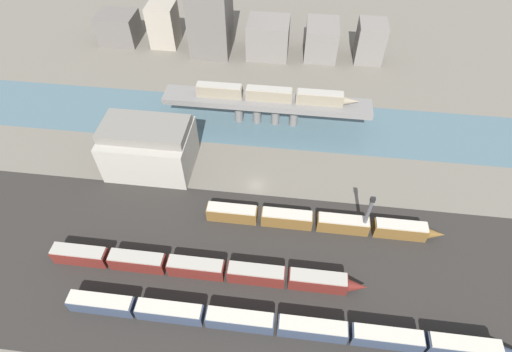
{
  "coord_description": "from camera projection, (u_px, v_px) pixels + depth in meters",
  "views": [
    {
      "loc": [
        7.77,
        -64.32,
        76.0
      ],
      "look_at": [
        0.0,
        0.17,
        3.28
      ],
      "focal_mm": 28.0,
      "sensor_mm": 36.0,
      "label": 1
    }
  ],
  "objects": [
    {
      "name": "signal_tower",
      "position": [
        367.0,
        216.0,
        85.82
      ],
      "size": [
        1.0,
        0.81,
        12.49
      ],
      "color": "#4C4C51",
      "rests_on": "ground"
    },
    {
      "name": "city_block_center",
      "position": [
        211.0,
        20.0,
        133.97
      ],
      "size": [
        13.16,
        15.11,
        22.09
      ],
      "primitive_type": "cube",
      "color": "#605B56",
      "rests_on": "ground"
    },
    {
      "name": "city_block_tall",
      "position": [
        370.0,
        41.0,
        133.32
      ],
      "size": [
        9.05,
        9.57,
        13.2
      ],
      "primitive_type": "cube",
      "color": "slate",
      "rests_on": "ground"
    },
    {
      "name": "train_yard_far",
      "position": [
        321.0,
        222.0,
        90.02
      ],
      "size": [
        53.42,
        2.95,
        4.0
      ],
      "color": "brown",
      "rests_on": "ground"
    },
    {
      "name": "train_on_bridge",
      "position": [
        274.0,
        94.0,
        108.32
      ],
      "size": [
        44.62,
        2.61,
        3.69
      ],
      "color": "gray",
      "rests_on": "bridge"
    },
    {
      "name": "city_block_left",
      "position": [
        164.0,
        25.0,
        139.52
      ],
      "size": [
        9.26,
        9.5,
        14.5
      ],
      "primitive_type": "cube",
      "color": "gray",
      "rests_on": "ground"
    },
    {
      "name": "city_block_far_right",
      "position": [
        321.0,
        39.0,
        136.13
      ],
      "size": [
        10.75,
        13.84,
        11.12
      ],
      "primitive_type": "cube",
      "color": "slate",
      "rests_on": "ground"
    },
    {
      "name": "city_block_right",
      "position": [
        268.0,
        38.0,
        136.09
      ],
      "size": [
        13.95,
        12.56,
        12.01
      ],
      "primitive_type": "cube",
      "color": "slate",
      "rests_on": "ground"
    },
    {
      "name": "river_water",
      "position": [
        266.0,
        122.0,
        115.94
      ],
      "size": [
        320.0,
        21.01,
        0.01
      ],
      "primitive_type": "cube",
      "color": "#47606B",
      "rests_on": "ground"
    },
    {
      "name": "train_yard_mid",
      "position": [
        203.0,
        269.0,
        82.19
      ],
      "size": [
        65.78,
        3.08,
        4.05
      ],
      "color": "#5B1E19",
      "rests_on": "ground"
    },
    {
      "name": "warehouse_building",
      "position": [
        149.0,
        147.0,
        99.88
      ],
      "size": [
        21.27,
        15.19,
        13.49
      ],
      "color": "#9E998E",
      "rests_on": "ground"
    },
    {
      "name": "train_yard_near",
      "position": [
        284.0,
        325.0,
        74.44
      ],
      "size": [
        85.23,
        2.97,
        3.81
      ],
      "color": "#2D384C",
      "rests_on": "ground"
    },
    {
      "name": "railbed_yard",
      "position": [
        242.0,
        271.0,
        83.97
      ],
      "size": [
        280.0,
        42.0,
        0.01
      ],
      "primitive_type": "cube",
      "color": "#282623",
      "rests_on": "ground"
    },
    {
      "name": "bridge",
      "position": [
        266.0,
        104.0,
        110.99
      ],
      "size": [
        57.7,
        7.12,
        8.19
      ],
      "color": "slate",
      "rests_on": "ground"
    },
    {
      "name": "ground_plane",
      "position": [
        256.0,
        185.0,
        99.84
      ],
      "size": [
        400.0,
        400.0,
        0.0
      ],
      "primitive_type": "plane",
      "color": "#666056"
    },
    {
      "name": "city_block_far_left",
      "position": [
        119.0,
        28.0,
        142.35
      ],
      "size": [
        13.16,
        10.92,
        10.28
      ],
      "primitive_type": "cube",
      "color": "#605B56",
      "rests_on": "ground"
    }
  ]
}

